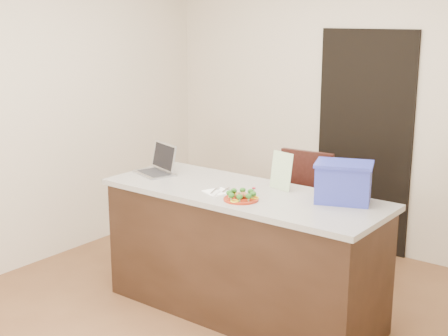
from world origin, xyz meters
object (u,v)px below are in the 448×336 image
Objects in this scene: blue_box at (343,182)px; chair at (299,207)px; napkin at (217,192)px; island at (242,252)px; laptop at (159,165)px; plate at (241,199)px; yogurt_bottle at (254,193)px.

chair is (-0.71, 0.65, -0.47)m from blue_box.
napkin is at bearing -99.31° from chair.
island is 0.97m from laptop.
napkin is at bearing -132.10° from island.
plate is at bearing -12.13° from napkin.
chair is (0.08, 0.98, -0.33)m from napkin.
yogurt_bottle is 0.18× the size of laptop.
laptop is (-0.70, 0.16, 0.06)m from napkin.
chair reaches higher than island.
laptop is (-0.97, 0.11, 0.03)m from yogurt_bottle.
yogurt_bottle is (0.03, 0.10, 0.02)m from plate.
plate is 1.44× the size of napkin.
chair reaches higher than napkin.
laptop reaches higher than chair.
laptop is at bearing 167.26° from napkin.
napkin is at bearing 167.87° from plate.
blue_box is at bearing 15.91° from island.
chair is (-0.19, 0.92, -0.36)m from yogurt_bottle.
napkin is 0.28m from yogurt_bottle.
blue_box is 1.07m from chair.
yogurt_bottle is (0.15, -0.08, 0.49)m from island.
plate is 0.63× the size of laptop.
island is 29.86× the size of yogurt_bottle.
blue_box is 0.42× the size of chair.
napkin reaches higher than island.
napkin is 0.72m from laptop.
island is 0.85m from chair.
plate is 0.24m from napkin.
yogurt_bottle is 0.98m from laptop.
yogurt_bottle reaches higher than napkin.
napkin is (-0.12, -0.13, 0.46)m from island.
island is at bearing 122.85° from plate.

